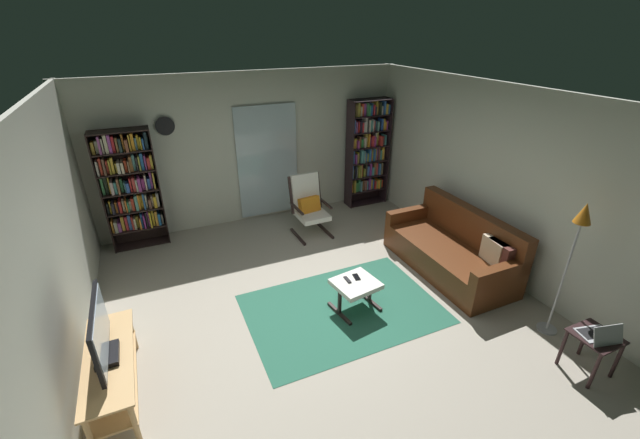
# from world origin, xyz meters

# --- Properties ---
(ground_plane) EXTENTS (7.02, 7.02, 0.00)m
(ground_plane) POSITION_xyz_m (0.00, 0.00, 0.00)
(ground_plane) COLOR #A89F8F
(wall_back) EXTENTS (5.60, 0.06, 2.60)m
(wall_back) POSITION_xyz_m (0.00, 2.90, 1.30)
(wall_back) COLOR beige
(wall_back) RESTS_ON ground
(wall_left) EXTENTS (0.06, 6.00, 2.60)m
(wall_left) POSITION_xyz_m (-2.70, 0.00, 1.30)
(wall_left) COLOR beige
(wall_left) RESTS_ON ground
(wall_right) EXTENTS (0.06, 6.00, 2.60)m
(wall_right) POSITION_xyz_m (2.70, 0.00, 1.30)
(wall_right) COLOR beige
(wall_right) RESTS_ON ground
(glass_door_panel) EXTENTS (1.10, 0.01, 2.00)m
(glass_door_panel) POSITION_xyz_m (0.24, 2.83, 1.05)
(glass_door_panel) COLOR silver
(area_rug) EXTENTS (2.40, 1.65, 0.01)m
(area_rug) POSITION_xyz_m (0.23, -0.20, 0.00)
(area_rug) COLOR #2A644E
(area_rug) RESTS_ON ground
(tv_stand) EXTENTS (0.43, 1.32, 0.50)m
(tv_stand) POSITION_xyz_m (-2.37, -0.49, 0.33)
(tv_stand) COLOR tan
(tv_stand) RESTS_ON ground
(television) EXTENTS (0.20, 0.89, 0.58)m
(television) POSITION_xyz_m (-2.36, -0.47, 0.78)
(television) COLOR black
(television) RESTS_ON tv_stand
(bookshelf_near_tv) EXTENTS (0.83, 0.30, 1.90)m
(bookshelf_near_tv) POSITION_xyz_m (-2.03, 2.65, 1.02)
(bookshelf_near_tv) COLOR black
(bookshelf_near_tv) RESTS_ON ground
(bookshelf_near_sofa) EXTENTS (0.81, 0.30, 2.05)m
(bookshelf_near_sofa) POSITION_xyz_m (2.16, 2.63, 1.09)
(bookshelf_near_sofa) COLOR black
(bookshelf_near_sofa) RESTS_ON ground
(leather_sofa) EXTENTS (0.90, 2.00, 0.90)m
(leather_sofa) POSITION_xyz_m (2.12, -0.02, 0.31)
(leather_sofa) COLOR #592B13
(leather_sofa) RESTS_ON ground
(lounge_armchair) EXTENTS (0.58, 0.67, 1.02)m
(lounge_armchair) POSITION_xyz_m (0.64, 1.91, 0.53)
(lounge_armchair) COLOR black
(lounge_armchair) RESTS_ON ground
(ottoman) EXTENTS (0.59, 0.55, 0.40)m
(ottoman) POSITION_xyz_m (0.38, -0.24, 0.33)
(ottoman) COLOR white
(ottoman) RESTS_ON ground
(tv_remote) EXTENTS (0.04, 0.14, 0.02)m
(tv_remote) POSITION_xyz_m (0.30, -0.17, 0.41)
(tv_remote) COLOR black
(tv_remote) RESTS_ON ottoman
(cell_phone) EXTENTS (0.09, 0.15, 0.01)m
(cell_phone) POSITION_xyz_m (0.43, -0.16, 0.41)
(cell_phone) COLOR black
(cell_phone) RESTS_ON ottoman
(floor_lamp_by_sofa) EXTENTS (0.22, 0.22, 1.65)m
(floor_lamp_by_sofa) POSITION_xyz_m (2.28, -1.52, 1.28)
(floor_lamp_by_sofa) COLOR #A5A5AD
(floor_lamp_by_sofa) RESTS_ON ground
(side_table) EXTENTS (0.41, 0.41, 0.47)m
(side_table) POSITION_xyz_m (2.09, -2.11, 0.36)
(side_table) COLOR black
(side_table) RESTS_ON ground
(laptop) EXTENTS (0.38, 0.35, 0.20)m
(laptop) POSITION_xyz_m (2.07, -2.16, 0.53)
(laptop) COLOR #B7BABF
(laptop) RESTS_ON side_table
(wall_clock) EXTENTS (0.29, 0.03, 0.29)m
(wall_clock) POSITION_xyz_m (-1.37, 2.82, 1.85)
(wall_clock) COLOR silver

